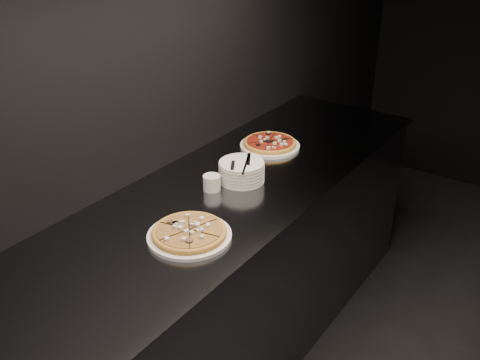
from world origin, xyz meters
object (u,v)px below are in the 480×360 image
Objects in this scene: pizza_tomato at (270,144)px; pizza_mushroom at (189,233)px; ramekin at (212,182)px; plate_stack at (242,171)px; cutlery at (241,163)px; counter at (237,267)px.

pizza_mushroom is at bearing -76.99° from pizza_tomato.
ramekin is (-0.16, 0.34, 0.02)m from pizza_mushroom.
plate_stack is at bearing -76.26° from pizza_tomato.
pizza_mushroom is 1.05× the size of pizza_tomato.
cutlery reaches higher than ramekin.
pizza_tomato is 0.42m from cutlery.
plate_stack reaches higher than pizza_mushroom.
pizza_mushroom reaches higher than counter.
cutlery is at bearing 63.99° from ramekin.
pizza_tomato is at bearing 101.70° from counter.
cutlery is at bearing -62.38° from plate_stack.
plate_stack is (0.09, -0.38, 0.03)m from pizza_tomato.
ramekin is (0.04, -0.53, 0.02)m from pizza_tomato.
counter is 0.67m from pizza_mushroom.
pizza_tomato is at bearing 94.18° from ramekin.
cutlery is (0.10, -0.40, 0.07)m from pizza_tomato.
cutlery reaches higher than plate_stack.
counter is 0.51m from ramekin.
plate_stack reaches higher than ramekin.
plate_stack is 0.15m from ramekin.
cutlery is (-0.10, 0.47, 0.07)m from pizza_mushroom.
pizza_mushroom is 0.49m from cutlery.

